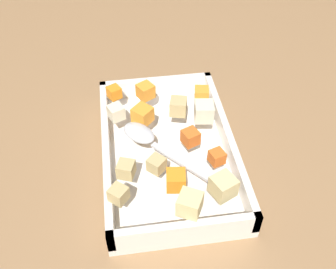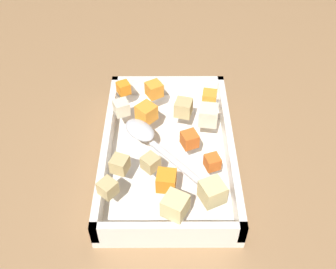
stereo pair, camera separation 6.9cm
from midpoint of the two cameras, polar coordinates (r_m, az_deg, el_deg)
ground_plane at (r=0.75m, az=-1.63°, el=-2.57°), size 4.00×4.00×0.00m
baking_dish at (r=0.72m, az=-2.72°, el=-2.85°), size 0.36×0.23×0.05m
carrot_chunk_corner_nw at (r=0.68m, az=0.37°, el=-0.54°), size 0.03×0.03×0.03m
carrot_chunk_near_spoon at (r=0.65m, az=4.08°, el=-3.43°), size 0.03×0.03×0.02m
carrot_chunk_corner_ne at (r=0.72m, az=-6.43°, el=2.70°), size 0.04×0.04×0.03m
carrot_chunk_corner_sw at (r=0.78m, az=-10.29°, el=5.88°), size 0.03×0.03×0.02m
carrot_chunk_front_center at (r=0.61m, az=-2.07°, el=-6.79°), size 0.03×0.03×0.03m
carrot_chunk_mid_left at (r=0.77m, az=-5.82°, el=6.13°), size 0.04×0.04×0.03m
carrot_chunk_far_right at (r=0.76m, az=2.30°, el=5.67°), size 0.03×0.03×0.03m
potato_chunk_heap_side at (r=0.73m, az=-10.16°, el=3.05°), size 0.03×0.03×0.03m
potato_chunk_mid_right at (r=0.72m, az=2.51°, el=3.22°), size 0.04×0.04×0.03m
potato_chunk_under_handle at (r=0.58m, az=-0.23°, el=-10.16°), size 0.05×0.05×0.03m
potato_chunk_near_right at (r=0.73m, az=-1.19°, el=3.94°), size 0.04×0.04×0.03m
potato_chunk_far_left at (r=0.64m, az=-9.18°, el=-5.14°), size 0.03×0.03×0.03m
potato_chunk_near_left at (r=0.64m, az=-4.76°, el=-4.47°), size 0.03×0.03×0.02m
potato_chunk_heap_top at (r=0.61m, az=-10.40°, el=-8.66°), size 0.03×0.03×0.02m
potato_chunk_center at (r=0.61m, az=4.76°, el=-7.63°), size 0.04×0.04×0.03m
serving_spoon at (r=0.69m, az=-6.23°, el=-0.47°), size 0.17×0.16×0.02m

